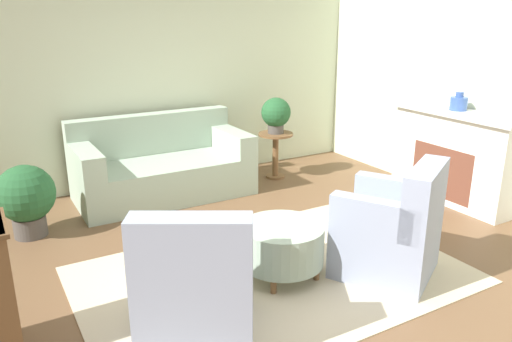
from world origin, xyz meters
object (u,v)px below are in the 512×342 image
Objects in this scene: couch at (162,168)px; ottoman_table at (282,244)px; side_table at (276,148)px; vase_mantel_near at (459,103)px; potted_plant_floor at (26,197)px; armchair_left at (197,287)px; potted_plant_on_side_table at (276,114)px; armchair_right at (393,231)px.

couch is 2.91× the size of ottoman_table.
side_table is 2.97× the size of vase_mantel_near.
vase_mantel_near reaches higher than ottoman_table.
potted_plant_floor is (-1.72, 1.91, 0.12)m from ottoman_table.
couch reaches higher than side_table.
armchair_left is at bearing -130.58° from side_table.
couch is 3.31× the size of side_table.
side_table is at bearing 0.00° from potted_plant_on_side_table.
vase_mantel_near is at bearing -17.85° from potted_plant_floor.
vase_mantel_near is (2.82, -1.86, 0.82)m from couch.
armchair_right is at bearing -42.48° from potted_plant_floor.
armchair_right is 2.18m from vase_mantel_near.
vase_mantel_near is at bearing 10.82° from ottoman_table.
vase_mantel_near is at bearing 14.47° from armchair_left.
couch is 4.34× the size of potted_plant_on_side_table.
armchair_right reaches higher than potted_plant_floor.
ottoman_table is 1.14× the size of side_table.
armchair_right is (1.76, -0.00, 0.00)m from armchair_left.
vase_mantel_near is (2.64, 0.50, 0.87)m from ottoman_table.
armchair_right is 2.77m from potted_plant_on_side_table.
potted_plant_on_side_table is (0.00, 0.00, 0.46)m from side_table.
couch is 2.38m from ottoman_table.
couch is at bearing 74.77° from armchair_left.
armchair_left is 3.77m from vase_mantel_near.
armchair_right is (1.00, -2.79, 0.05)m from couch.
potted_plant_on_side_table is at bearing 126.29° from vase_mantel_near.
potted_plant_floor is at bearing 132.08° from ottoman_table.
potted_plant_floor is (-1.54, -0.46, 0.07)m from couch.
vase_mantel_near reaches higher than armchair_left.
armchair_left is 4.99× the size of vase_mantel_near.
vase_mantel_near is 2.19m from potted_plant_on_side_table.
armchair_left is 3.52m from side_table.
potted_plant_on_side_table is (-1.29, 1.75, -0.29)m from vase_mantel_near.
potted_plant_on_side_table is at bearing 49.42° from armchair_left.
ottoman_table is at bearing -120.93° from side_table.
couch is 2.89m from armchair_left.
couch is at bearing 175.77° from potted_plant_on_side_table.
armchair_right is 3.45m from potted_plant_floor.
potted_plant_floor is at bearing -163.40° from couch.
ottoman_table is 2.63m from side_table.
potted_plant_on_side_table is 0.64× the size of potted_plant_floor.
potted_plant_on_side_table is at bearing -4.23° from couch.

